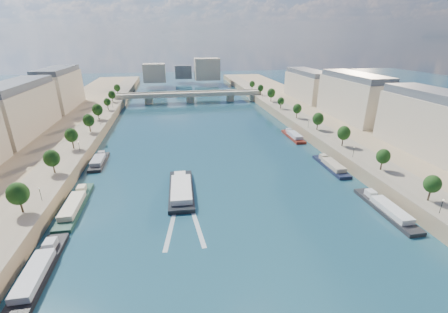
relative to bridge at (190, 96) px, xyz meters
name	(u,v)px	position (x,y,z in m)	size (l,w,h in m)	color
ground	(212,163)	(0.00, -125.09, -5.08)	(700.00, 700.00, 0.00)	#0E2B3E
quay_left	(18,171)	(-72.00, -125.09, -2.58)	(44.00, 520.00, 5.00)	#9E8460
quay_right	(373,147)	(72.00, -125.09, -2.58)	(44.00, 520.00, 5.00)	#9E8460
pave_left	(60,161)	(-57.00, -125.09, -0.03)	(14.00, 520.00, 0.10)	gray
pave_right	(343,144)	(57.00, -125.09, -0.03)	(14.00, 520.00, 0.10)	gray
trees_left	(65,146)	(-55.00, -123.09, 5.39)	(4.80, 268.80, 8.26)	#382B1E
trees_right	(328,126)	(55.00, -115.09, 5.39)	(4.80, 268.80, 8.26)	#382B1E
lamps_left	(63,164)	(-52.50, -135.09, 2.70)	(0.36, 200.36, 4.28)	black
lamps_right	(328,135)	(52.50, -120.09, 2.70)	(0.36, 200.36, 4.28)	black
buildings_right	(387,109)	(85.00, -113.09, 11.37)	(16.00, 226.00, 23.20)	#C4B397
skyline	(187,71)	(3.19, 94.43, 9.57)	(79.00, 42.00, 22.00)	#C4B397
bridge	(190,96)	(0.00, 0.00, 0.00)	(112.00, 12.00, 8.15)	#C1B79E
tour_barge	(181,190)	(-13.47, -147.49, -4.04)	(8.76, 27.88, 3.77)	black
wake	(184,220)	(-13.47, -164.09, -5.06)	(10.76, 26.00, 0.04)	silver
moored_barges_left	(33,282)	(-45.50, -182.48, -4.24)	(5.00, 153.00, 3.60)	#161931
moored_barges_right	(392,214)	(45.50, -172.64, -4.24)	(5.00, 165.14, 3.60)	black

